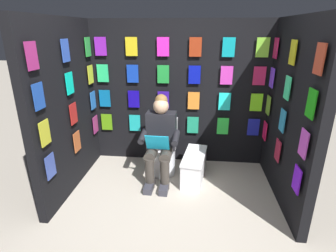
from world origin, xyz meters
TOP-DOWN VIEW (x-y plane):
  - ground_plane at (0.00, 0.00)m, footprint 30.00×30.00m
  - display_wall_back at (-0.00, -1.73)m, footprint 2.71×0.14m
  - display_wall_left at (-1.35, -0.84)m, footprint 0.14×1.68m
  - display_wall_right at (1.35, -0.84)m, footprint 0.14×1.68m
  - toilet at (0.20, -1.30)m, footprint 0.41×0.56m
  - person_reading at (0.20, -1.08)m, footprint 0.53×0.69m
  - comic_longbox_near at (-0.27, -1.11)m, footprint 0.37×0.75m

SIDE VIEW (x-z plane):
  - ground_plane at x=0.00m, z-range 0.00..0.00m
  - comic_longbox_near at x=-0.27m, z-range 0.00..0.38m
  - toilet at x=0.20m, z-range -0.06..0.71m
  - person_reading at x=0.20m, z-range 0.00..1.20m
  - display_wall_left at x=-1.35m, z-range 0.00..2.15m
  - display_wall_right at x=1.35m, z-range 0.00..2.15m
  - display_wall_back at x=0.00m, z-range 0.00..2.15m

